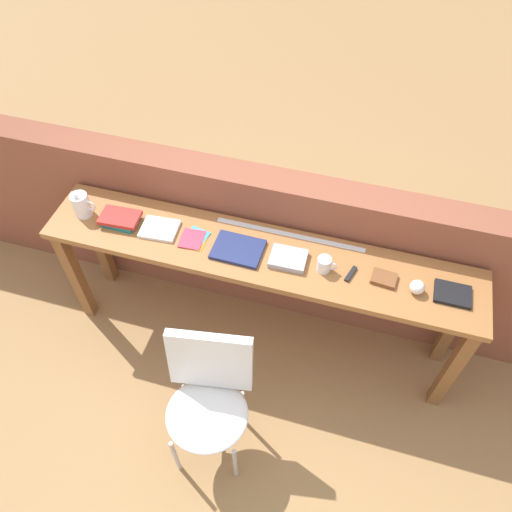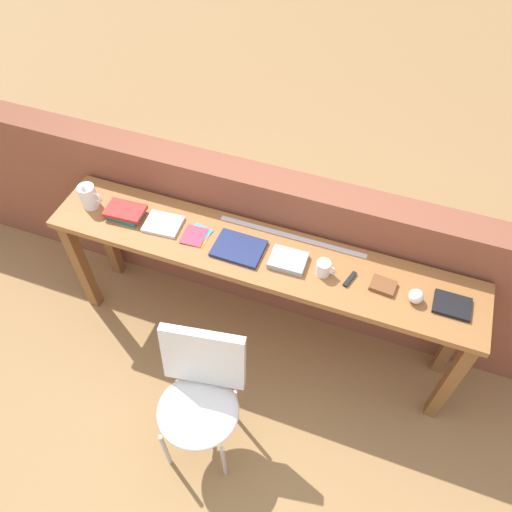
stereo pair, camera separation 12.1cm
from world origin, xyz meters
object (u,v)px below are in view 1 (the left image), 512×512
(magazine_cycling, at_px, (160,229))
(book_stack_leftmost, at_px, (120,219))
(pamphlet_pile_colourful, at_px, (194,239))
(multitool_folded, at_px, (351,274))
(sports_ball_small, at_px, (417,287))
(pitcher_white, at_px, (82,205))
(mug, at_px, (324,264))
(chair_white_moulded, at_px, (208,396))
(book_open_centre, at_px, (238,249))
(leather_journal_brown, at_px, (384,278))
(book_repair_rightmost, at_px, (453,294))

(magazine_cycling, bearing_deg, book_stack_leftmost, 177.57)
(pamphlet_pile_colourful, distance_m, multitool_folded, 0.90)
(book_stack_leftmost, relative_size, sports_ball_small, 3.02)
(pitcher_white, height_order, magazine_cycling, pitcher_white)
(pitcher_white, xyz_separation_m, magazine_cycling, (0.48, 0.00, -0.07))
(mug, bearing_deg, pitcher_white, 179.31)
(chair_white_moulded, xyz_separation_m, pitcher_white, (-1.01, 0.73, 0.43))
(book_stack_leftmost, relative_size, book_open_centre, 0.85)
(book_open_centre, relative_size, sports_ball_small, 3.56)
(book_open_centre, relative_size, mug, 2.51)
(mug, height_order, sports_ball_small, mug)
(book_stack_leftmost, height_order, pamphlet_pile_colourful, book_stack_leftmost)
(sports_ball_small, bearing_deg, chair_white_moulded, -142.64)
(book_stack_leftmost, distance_m, leather_journal_brown, 1.53)
(magazine_cycling, height_order, book_open_centre, book_open_centre)
(pitcher_white, relative_size, book_stack_leftmost, 0.78)
(pitcher_white, bearing_deg, magazine_cycling, 0.55)
(chair_white_moulded, relative_size, book_repair_rightmost, 4.75)
(pitcher_white, bearing_deg, chair_white_moulded, -35.98)
(pamphlet_pile_colourful, distance_m, leather_journal_brown, 1.07)
(sports_ball_small, bearing_deg, pitcher_white, 179.21)
(book_open_centre, xyz_separation_m, book_repair_rightmost, (1.16, 0.02, -0.00))
(pitcher_white, bearing_deg, multitool_folded, -0.43)
(magazine_cycling, distance_m, book_open_centre, 0.48)
(leather_journal_brown, distance_m, book_repair_rightmost, 0.35)
(book_stack_leftmost, bearing_deg, book_repair_rightmost, 0.17)
(pamphlet_pile_colourful, distance_m, sports_ball_small, 1.24)
(magazine_cycling, distance_m, multitool_folded, 1.11)
(book_open_centre, bearing_deg, multitool_folded, 1.37)
(book_repair_rightmost, bearing_deg, chair_white_moulded, -146.22)
(chair_white_moulded, relative_size, mug, 8.10)
(magazine_cycling, distance_m, leather_journal_brown, 1.29)
(chair_white_moulded, relative_size, sports_ball_small, 11.48)
(mug, xyz_separation_m, book_repair_rightmost, (0.67, 0.02, -0.03))
(pitcher_white, distance_m, leather_journal_brown, 1.76)
(multitool_folded, distance_m, sports_ball_small, 0.35)
(book_stack_leftmost, height_order, leather_journal_brown, book_stack_leftmost)
(mug, distance_m, leather_journal_brown, 0.32)
(magazine_cycling, bearing_deg, pamphlet_pile_colourful, -7.59)
(sports_ball_small, bearing_deg, mug, 178.92)
(mug, bearing_deg, book_stack_leftmost, 179.31)
(chair_white_moulded, distance_m, leather_journal_brown, 1.12)
(leather_journal_brown, bearing_deg, magazine_cycling, -175.03)
(pitcher_white, xyz_separation_m, book_open_centre, (0.96, -0.02, -0.07))
(chair_white_moulded, height_order, book_open_centre, book_open_centre)
(chair_white_moulded, distance_m, pamphlet_pile_colourful, 0.87)
(multitool_folded, relative_size, sports_ball_small, 1.42)
(book_open_centre, bearing_deg, chair_white_moulded, -85.08)
(book_repair_rightmost, bearing_deg, multitool_folded, -178.16)
(pamphlet_pile_colourful, xyz_separation_m, book_repair_rightmost, (1.42, 0.01, 0.01))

